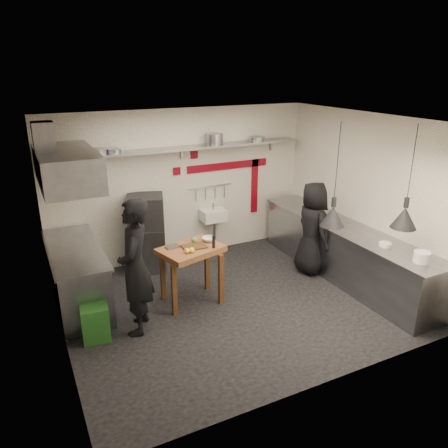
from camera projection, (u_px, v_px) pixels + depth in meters
name	position (u px, v px, depth m)	size (l,w,h in m)	color
floor	(233.00, 303.00, 6.84)	(5.00, 5.00, 0.00)	black
ceiling	(235.00, 121.00, 5.88)	(5.00, 5.00, 0.00)	beige
wall_back	(182.00, 185.00, 8.13)	(5.00, 0.04, 2.80)	silver
wall_front	(326.00, 278.00, 4.59)	(5.00, 0.04, 2.80)	silver
wall_left	(52.00, 249.00, 5.32)	(0.04, 4.20, 2.80)	silver
wall_right	(365.00, 197.00, 7.40)	(0.04, 4.20, 2.80)	silver
red_band_horiz	(228.00, 166.00, 8.41)	(1.70, 0.02, 0.14)	maroon
red_band_vert	(255.00, 186.00, 8.82)	(0.14, 0.02, 1.10)	maroon
red_tile_a	(194.00, 155.00, 8.03)	(0.14, 0.02, 0.14)	maroon
red_tile_b	(177.00, 171.00, 7.97)	(0.14, 0.02, 0.14)	maroon
back_shelf	(184.00, 148.00, 7.73)	(4.60, 0.34, 0.04)	gray
shelf_bracket_left	(72.00, 162.00, 7.10)	(0.04, 0.06, 0.24)	gray
shelf_bracket_mid	(182.00, 152.00, 7.89)	(0.04, 0.06, 0.24)	gray
shelf_bracket_right	(271.00, 144.00, 8.68)	(0.04, 0.06, 0.24)	gray
pan_far_left	(98.00, 151.00, 7.09)	(0.29, 0.29, 0.09)	gray
pan_mid_left	(114.00, 151.00, 7.20)	(0.23, 0.23, 0.07)	gray
stock_pot	(215.00, 139.00, 7.94)	(0.30, 0.30, 0.20)	gray
pan_right	(257.00, 139.00, 8.32)	(0.29, 0.29, 0.08)	gray
oven_stand	(147.00, 248.00, 7.86)	(0.65, 0.59, 0.80)	gray
combi_oven	(146.00, 212.00, 7.64)	(0.62, 0.58, 0.58)	black
oven_door	(149.00, 217.00, 7.40)	(0.45, 0.03, 0.46)	maroon
oven_glass	(148.00, 217.00, 7.38)	(0.39, 0.02, 0.34)	black
hand_sink	(213.00, 215.00, 8.42)	(0.46, 0.34, 0.22)	silver
sink_tap	(213.00, 206.00, 8.36)	(0.03, 0.03, 0.14)	gray
sink_drain	(214.00, 237.00, 8.54)	(0.06, 0.06, 0.66)	gray
utensil_rail	(210.00, 186.00, 8.35)	(0.02, 0.02, 0.90)	gray
counter_right	(343.00, 252.00, 7.58)	(0.70, 3.80, 0.90)	gray
counter_right_top	(346.00, 227.00, 7.42)	(0.76, 3.90, 0.03)	gray
plate_stack	(422.00, 257.00, 6.04)	(0.22, 0.22, 0.15)	silver
small_bowl_right	(385.00, 244.00, 6.60)	(0.19, 0.19, 0.05)	silver
counter_left	(77.00, 277.00, 6.68)	(0.70, 1.90, 0.90)	gray
counter_left_top	(74.00, 249.00, 6.52)	(0.76, 2.00, 0.03)	gray
extractor_hood	(67.00, 168.00, 6.12)	(0.78, 1.60, 0.50)	gray
hood_duct	(44.00, 141.00, 5.88)	(0.28, 0.28, 0.50)	gray
green_bin	(95.00, 322.00, 5.88)	(0.36, 0.36, 0.50)	#1E541C
prep_table	(192.00, 275.00, 6.74)	(0.92, 0.64, 0.92)	brown
cutting_board	(194.00, 247.00, 6.58)	(0.35, 0.25, 0.03)	#533219
pepper_mill	(214.00, 242.00, 6.53)	(0.05, 0.05, 0.20)	black
lemon_a	(187.00, 251.00, 6.36)	(0.08, 0.08, 0.08)	yellow
lemon_b	(192.00, 250.00, 6.38)	(0.08, 0.08, 0.08)	yellow
veg_ball	(194.00, 240.00, 6.73)	(0.10, 0.10, 0.10)	#528B37
steel_tray	(172.00, 247.00, 6.56)	(0.20, 0.13, 0.03)	gray
bowl	(208.00, 239.00, 6.80)	(0.21, 0.21, 0.07)	silver
heat_lamp_near	(336.00, 176.00, 6.12)	(0.35, 0.35, 1.51)	black
heat_lamp_far	(410.00, 178.00, 5.86)	(0.36, 0.36, 1.44)	black
chef_left	(135.00, 267.00, 5.85)	(0.70, 0.46, 1.91)	black
chef_right	(312.00, 228.00, 7.62)	(0.81, 0.53, 1.65)	black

